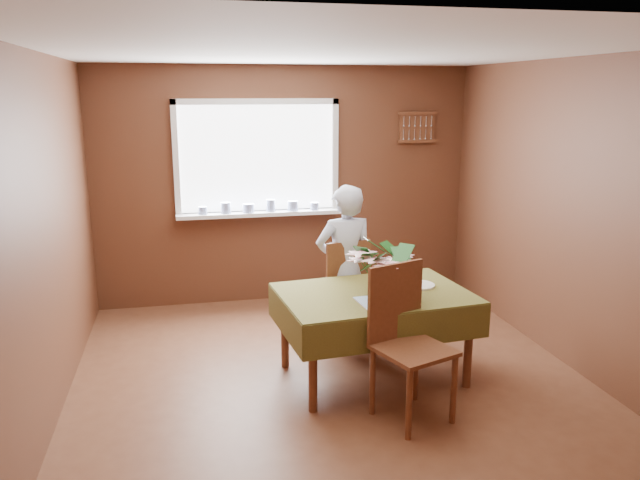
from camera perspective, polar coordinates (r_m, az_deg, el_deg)
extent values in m
plane|color=#59311E|center=(4.94, 1.41, -13.42)|extent=(4.50, 4.50, 0.00)
plane|color=white|center=(4.42, 1.60, 16.93)|extent=(4.50, 4.50, 0.00)
plane|color=brown|center=(6.69, -3.14, 4.98)|extent=(4.00, 0.00, 4.00)
plane|color=brown|center=(2.49, 14.21, -10.18)|extent=(4.00, 0.00, 4.00)
plane|color=brown|center=(4.49, -24.14, -0.38)|extent=(0.00, 4.50, 4.50)
plane|color=brown|center=(5.35, 22.79, 1.82)|extent=(0.00, 4.50, 4.50)
cube|color=white|center=(6.59, -5.75, 7.44)|extent=(1.60, 0.01, 1.10)
cube|color=white|center=(6.54, -5.86, 12.48)|extent=(1.72, 0.06, 0.06)
cube|color=white|center=(6.66, -5.62, 2.46)|extent=(1.72, 0.06, 0.06)
cube|color=white|center=(6.53, -13.04, 7.11)|extent=(0.06, 0.06, 1.22)
cube|color=white|center=(6.72, 1.37, 7.62)|extent=(0.06, 0.06, 1.22)
cube|color=white|center=(6.59, -5.55, 2.43)|extent=(1.72, 0.20, 0.04)
cylinder|color=white|center=(6.52, -10.67, 2.67)|extent=(0.09, 0.09, 0.08)
cylinder|color=white|center=(6.53, -8.61, 2.93)|extent=(0.11, 0.11, 0.12)
cylinder|color=white|center=(6.55, -6.56, 2.92)|extent=(0.12, 0.12, 0.09)
cylinder|color=white|center=(6.57, -4.53, 3.16)|extent=(0.10, 0.10, 0.13)
cylinder|color=white|center=(6.61, -2.51, 3.15)|extent=(0.11, 0.11, 0.10)
cylinder|color=white|center=(6.65, -0.51, 3.12)|extent=(0.09, 0.09, 0.08)
cube|color=brown|center=(6.98, 8.84, 10.15)|extent=(0.40, 0.03, 0.30)
cube|color=brown|center=(6.96, 8.93, 11.37)|extent=(0.44, 0.04, 0.03)
cube|color=brown|center=(6.98, 8.84, 8.91)|extent=(0.44, 0.04, 0.03)
cylinder|color=brown|center=(4.48, -0.65, -11.66)|extent=(0.07, 0.07, 0.66)
cylinder|color=brown|center=(4.96, 13.41, -9.48)|extent=(0.07, 0.07, 0.66)
cylinder|color=brown|center=(5.17, -3.24, -8.16)|extent=(0.07, 0.07, 0.66)
cylinder|color=brown|center=(5.60, 9.28, -6.62)|extent=(0.07, 0.07, 0.66)
cube|color=brown|center=(4.90, 4.98, -5.12)|extent=(1.48, 1.06, 0.04)
cube|color=#443F18|center=(4.89, 4.98, -4.85)|extent=(1.54, 1.12, 0.01)
cube|color=#443F18|center=(4.51, 7.39, -8.32)|extent=(1.44, 0.15, 0.26)
cube|color=#443F18|center=(5.36, 2.91, -4.66)|extent=(1.44, 0.15, 0.26)
cube|color=#443F18|center=(4.71, -3.27, -7.26)|extent=(0.10, 0.98, 0.26)
cube|color=#443F18|center=(5.24, 12.31, -5.39)|extent=(0.10, 0.98, 0.26)
cube|color=#47A6C9|center=(4.68, 6.09, -5.58)|extent=(0.45, 0.35, 0.01)
cylinder|color=brown|center=(5.98, 2.61, -6.20)|extent=(0.04, 0.04, 0.45)
cylinder|color=brown|center=(5.84, -0.58, -6.66)|extent=(0.04, 0.04, 0.45)
cylinder|color=brown|center=(5.68, 4.16, -7.31)|extent=(0.04, 0.04, 0.45)
cylinder|color=brown|center=(5.54, 0.82, -7.83)|extent=(0.04, 0.04, 0.45)
cube|color=brown|center=(5.68, 1.77, -4.73)|extent=(0.48, 0.48, 0.03)
cube|color=brown|center=(5.43, 2.63, -2.68)|extent=(0.42, 0.10, 0.50)
cylinder|color=brown|center=(4.23, 8.14, -14.68)|extent=(0.04, 0.04, 0.49)
cylinder|color=brown|center=(4.47, 12.13, -13.22)|extent=(0.04, 0.04, 0.49)
cylinder|color=brown|center=(4.50, 4.81, -12.75)|extent=(0.04, 0.04, 0.49)
cylinder|color=brown|center=(4.73, 8.73, -11.52)|extent=(0.04, 0.04, 0.49)
cube|color=brown|center=(4.37, 8.57, -9.93)|extent=(0.59, 0.59, 0.03)
cube|color=brown|center=(4.42, 6.89, -5.57)|extent=(0.44, 0.18, 0.55)
imported|color=white|center=(5.47, 2.28, -2.49)|extent=(0.57, 0.40, 1.46)
cylinder|color=white|center=(4.64, 5.66, -4.95)|extent=(0.10, 0.10, 0.13)
cylinder|color=#33662D|center=(4.61, 5.69, -3.76)|extent=(0.06, 0.06, 0.09)
cylinder|color=white|center=(5.08, 9.00, -4.09)|extent=(0.35, 0.35, 0.01)
cube|color=silver|center=(4.78, 8.38, -5.18)|extent=(0.08, 0.23, 0.00)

